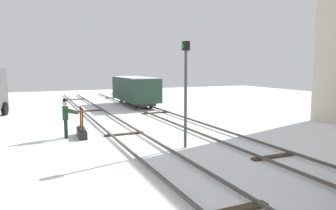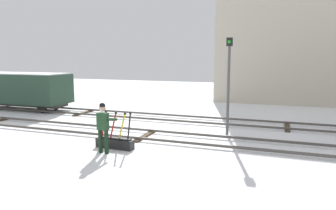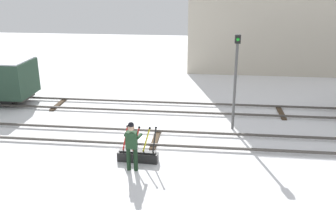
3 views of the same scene
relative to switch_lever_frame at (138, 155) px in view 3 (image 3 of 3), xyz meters
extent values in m
plane|color=white|center=(0.38, 1.94, -0.25)|extent=(60.00, 60.00, 0.00)
cube|color=#4C4742|center=(0.38, 1.22, -0.12)|extent=(44.00, 0.07, 0.10)
cube|color=#4C4742|center=(0.38, 2.66, -0.12)|extent=(44.00, 0.07, 0.10)
cube|color=#423323|center=(0.38, 1.94, -0.21)|extent=(0.24, 1.94, 0.08)
cube|color=#4C4742|center=(0.38, 5.17, -0.12)|extent=(44.00, 0.07, 0.10)
cube|color=#4C4742|center=(0.38, 6.61, -0.12)|extent=(44.00, 0.07, 0.10)
cube|color=#423323|center=(-5.49, 5.89, -0.21)|extent=(0.24, 1.94, 0.08)
cube|color=#423323|center=(6.24, 5.89, -0.21)|extent=(0.24, 1.94, 0.08)
cube|color=black|center=(-0.01, 0.00, -0.07)|extent=(1.54, 0.43, 0.36)
cube|color=black|center=(-0.01, 0.00, 0.14)|extent=(1.38, 0.27, 0.06)
cylinder|color=red|center=(-0.47, 0.02, 0.62)|extent=(0.27, 0.07, 1.04)
sphere|color=black|center=(-0.36, 0.02, 1.14)|extent=(0.09, 0.09, 0.09)
cylinder|color=red|center=(-0.06, 0.00, 0.62)|extent=(0.33, 0.07, 1.03)
sphere|color=black|center=(0.07, 0.00, 1.12)|extent=(0.09, 0.09, 0.09)
cylinder|color=yellow|center=(0.32, -0.02, 0.62)|extent=(0.34, 0.07, 1.03)
sphere|color=black|center=(0.46, -0.02, 1.12)|extent=(0.09, 0.09, 0.09)
cylinder|color=black|center=(0.63, -0.03, 0.63)|extent=(0.19, 0.07, 1.05)
sphere|color=black|center=(0.69, -0.03, 1.15)|extent=(0.09, 0.09, 0.09)
cylinder|color=black|center=(-0.21, -0.69, 0.18)|extent=(0.15, 0.15, 0.87)
cylinder|color=black|center=(0.05, -0.70, 0.18)|extent=(0.15, 0.15, 0.87)
cube|color=#1E3D23|center=(-0.08, -0.69, 0.92)|extent=(0.39, 0.26, 0.61)
sphere|color=tan|center=(-0.08, -0.69, 1.39)|extent=(0.23, 0.23, 0.23)
sphere|color=black|center=(-0.08, -0.69, 1.49)|extent=(0.21, 0.21, 0.21)
cylinder|color=#1E3D23|center=(-0.27, -0.41, 1.00)|extent=(0.14, 0.59, 0.29)
cylinder|color=#1E3D23|center=(0.15, -0.42, 0.96)|extent=(0.14, 0.59, 0.22)
cylinder|color=#4C4C4C|center=(3.68, 3.57, 1.70)|extent=(0.12, 0.12, 3.91)
cube|color=black|center=(3.68, 3.57, 3.84)|extent=(0.24, 0.24, 0.36)
sphere|color=green|center=(3.68, 3.44, 3.84)|extent=(0.14, 0.14, 0.14)
cube|color=beige|center=(7.15, 16.96, 4.54)|extent=(12.32, 6.84, 9.59)
cylinder|color=black|center=(-8.07, 5.25, 0.10)|extent=(0.70, 0.10, 0.70)
cylinder|color=black|center=(-8.07, 6.51, 0.10)|extent=(0.70, 0.10, 0.70)
camera|label=1|loc=(14.70, -2.06, 3.03)|focal=33.23mm
camera|label=2|loc=(5.84, -10.27, 3.20)|focal=33.68mm
camera|label=3|loc=(2.50, -12.23, 6.28)|focal=39.52mm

